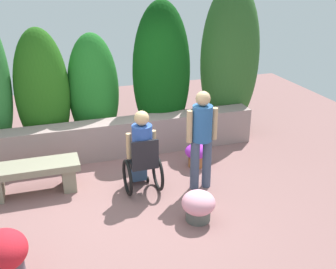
{
  "coord_description": "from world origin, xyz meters",
  "views": [
    {
      "loc": [
        -1.18,
        -5.36,
        3.29
      ],
      "look_at": [
        0.6,
        0.19,
        0.85
      ],
      "focal_mm": 44.11,
      "sensor_mm": 36.0,
      "label": 1
    }
  ],
  "objects_px": {
    "flower_pot_purple_near": "(196,154)",
    "flower_pot_terracotta_by_wall": "(3,254)",
    "person_in_wheelchair": "(142,154)",
    "stone_bench": "(32,174)",
    "person_standing_companion": "(202,134)",
    "flower_pot_red_accent": "(198,205)"
  },
  "relations": [
    {
      "from": "flower_pot_purple_near",
      "to": "flower_pot_terracotta_by_wall",
      "type": "bearing_deg",
      "value": -148.72
    },
    {
      "from": "person_in_wheelchair",
      "to": "flower_pot_purple_near",
      "type": "relative_size",
      "value": 3.2
    },
    {
      "from": "person_in_wheelchair",
      "to": "flower_pot_terracotta_by_wall",
      "type": "distance_m",
      "value": 2.39
    },
    {
      "from": "stone_bench",
      "to": "flower_pot_terracotta_by_wall",
      "type": "xyz_separation_m",
      "value": [
        -0.34,
        -1.78,
        -0.04
      ]
    },
    {
      "from": "person_standing_companion",
      "to": "flower_pot_terracotta_by_wall",
      "type": "distance_m",
      "value": 3.13
    },
    {
      "from": "stone_bench",
      "to": "person_standing_companion",
      "type": "height_order",
      "value": "person_standing_companion"
    },
    {
      "from": "flower_pot_terracotta_by_wall",
      "to": "flower_pot_purple_near",
      "type": "bearing_deg",
      "value": 31.28
    },
    {
      "from": "person_standing_companion",
      "to": "flower_pot_purple_near",
      "type": "height_order",
      "value": "person_standing_companion"
    },
    {
      "from": "person_standing_companion",
      "to": "flower_pot_terracotta_by_wall",
      "type": "bearing_deg",
      "value": -152.0
    },
    {
      "from": "person_standing_companion",
      "to": "stone_bench",
      "type": "bearing_deg",
      "value": 171.83
    },
    {
      "from": "stone_bench",
      "to": "person_in_wheelchair",
      "type": "relative_size",
      "value": 1.07
    },
    {
      "from": "person_standing_companion",
      "to": "flower_pot_red_accent",
      "type": "relative_size",
      "value": 3.39
    },
    {
      "from": "person_in_wheelchair",
      "to": "flower_pot_red_accent",
      "type": "xyz_separation_m",
      "value": [
        0.53,
        -1.01,
        -0.39
      ]
    },
    {
      "from": "person_in_wheelchair",
      "to": "flower_pot_purple_near",
      "type": "xyz_separation_m",
      "value": [
        1.09,
        0.51,
        -0.38
      ]
    },
    {
      "from": "flower_pot_purple_near",
      "to": "person_in_wheelchair",
      "type": "bearing_deg",
      "value": -154.97
    },
    {
      "from": "flower_pot_terracotta_by_wall",
      "to": "person_in_wheelchair",
      "type": "bearing_deg",
      "value": 34.45
    },
    {
      "from": "stone_bench",
      "to": "flower_pot_purple_near",
      "type": "xyz_separation_m",
      "value": [
        2.7,
        0.06,
        -0.08
      ]
    },
    {
      "from": "person_standing_companion",
      "to": "flower_pot_terracotta_by_wall",
      "type": "xyz_separation_m",
      "value": [
        -2.84,
        -1.16,
        -0.63
      ]
    },
    {
      "from": "flower_pot_red_accent",
      "to": "flower_pot_terracotta_by_wall",
      "type": "bearing_deg",
      "value": -172.4
    },
    {
      "from": "stone_bench",
      "to": "flower_pot_red_accent",
      "type": "relative_size",
      "value": 3.06
    },
    {
      "from": "stone_bench",
      "to": "person_standing_companion",
      "type": "relative_size",
      "value": 0.9
    },
    {
      "from": "stone_bench",
      "to": "person_standing_companion",
      "type": "distance_m",
      "value": 2.65
    }
  ]
}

